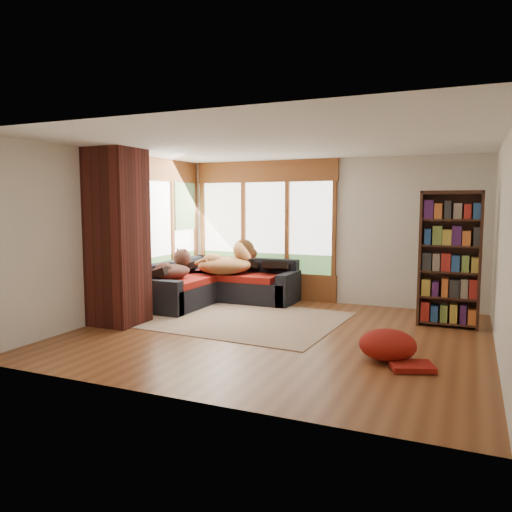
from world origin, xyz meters
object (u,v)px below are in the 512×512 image
Objects in this scene: sectional_sofa at (211,285)px; dog_tan at (229,258)px; bookshelf at (450,259)px; pouf at (388,344)px; area_rug at (237,318)px; dog_brindle at (174,265)px; brick_chimney at (117,237)px.

sectional_sofa is 0.63m from dog_tan.
bookshelf is 1.73× the size of dog_tan.
sectional_sofa is at bearing 147.59° from pouf.
sectional_sofa is at bearing 134.14° from area_rug.
dog_tan reaches higher than dog_brindle.
sectional_sofa is at bearing 77.71° from brick_chimney.
pouf is 0.75× the size of dog_brindle.
bookshelf is at bearing -4.63° from sectional_sofa.
bookshelf is at bearing -71.32° from dog_brindle.
bookshelf is at bearing -38.88° from dog_tan.
dog_tan is (-3.18, 2.30, 0.63)m from pouf.
bookshelf is 3.03× the size of pouf.
pouf is at bearing -33.02° from sectional_sofa.
brick_chimney is at bearing -175.02° from dog_brindle.
area_rug is 1.55m from dog_tan.
sectional_sofa is 0.95m from dog_brindle.
sectional_sofa is 4.16m from bookshelf.
dog_tan is 1.06m from dog_brindle.
bookshelf is (4.09, -0.29, 0.69)m from sectional_sofa.
area_rug is at bearing -165.59° from bookshelf.
pouf is at bearing -2.84° from brick_chimney.
pouf is (3.54, -2.25, -0.11)m from sectional_sofa.
pouf is 3.98m from dog_tan.
bookshelf reaches higher than sectional_sofa.
bookshelf is (3.05, 0.78, 0.99)m from area_rug.
sectional_sofa is (0.45, 2.05, -1.00)m from brick_chimney.
bookshelf is 3.76m from dog_tan.
brick_chimney is 4.14m from pouf.
dog_brindle is (-0.29, -0.79, 0.45)m from sectional_sofa.
dog_tan is (-3.74, 0.35, -0.17)m from bookshelf.
bookshelf reaches higher than area_rug.
pouf is at bearing -69.49° from dog_tan.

